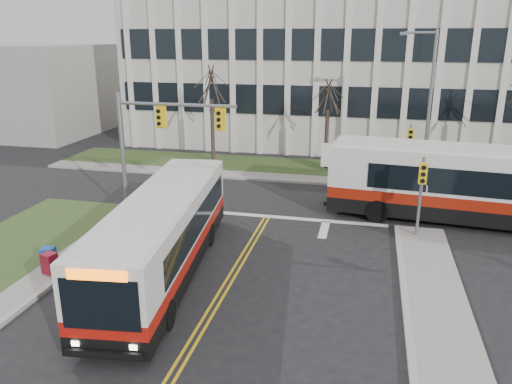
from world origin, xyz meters
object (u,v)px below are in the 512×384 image
object	(u,v)px
streetlight	(427,100)
directory_sign	(332,156)
bus_main	(164,236)
newspaper_box_blue	(49,259)
newspaper_box_red	(50,265)
bus_cross	(474,187)

from	to	relation	value
streetlight	directory_sign	xyz separation A→B (m)	(-5.53, 1.30, -4.02)
streetlight	bus_main	bearing A→B (deg)	-125.05
bus_main	newspaper_box_blue	xyz separation A→B (m)	(-4.58, -0.75, -1.08)
directory_sign	newspaper_box_red	distance (m)	19.94
bus_cross	newspaper_box_blue	distance (m)	19.48
bus_cross	newspaper_box_red	bearing A→B (deg)	-54.11
streetlight	bus_main	size ratio (longest dim) A/B	0.79
bus_cross	newspaper_box_red	size ratio (longest dim) A/B	14.47
streetlight	directory_sign	world-z (taller)	streetlight
directory_sign	newspaper_box_blue	size ratio (longest dim) A/B	2.11
directory_sign	bus_cross	size ratio (longest dim) A/B	0.15
streetlight	newspaper_box_red	size ratio (longest dim) A/B	9.68
bus_cross	newspaper_box_red	world-z (taller)	bus_cross
newspaper_box_blue	bus_main	bearing A→B (deg)	3.24
bus_main	newspaper_box_blue	distance (m)	4.76
bus_cross	newspaper_box_red	distance (m)	19.38
newspaper_box_blue	newspaper_box_red	distance (m)	0.57
streetlight	directory_sign	bearing A→B (deg)	166.77
streetlight	newspaper_box_red	bearing A→B (deg)	-132.25
streetlight	bus_cross	distance (m)	7.65
streetlight	newspaper_box_red	xyz separation A→B (m)	(-14.83, -16.33, -4.72)
newspaper_box_blue	streetlight	bearing A→B (deg)	40.17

